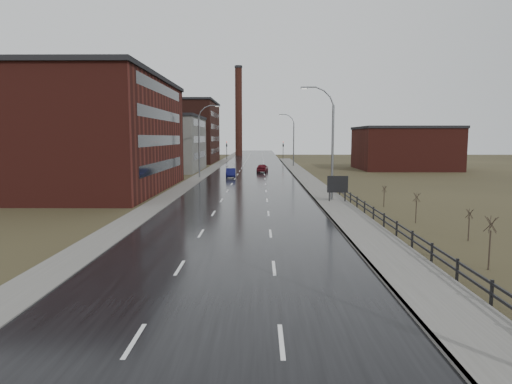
{
  "coord_description": "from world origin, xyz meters",
  "views": [
    {
      "loc": [
        1.65,
        -9.56,
        6.38
      ],
      "look_at": [
        1.36,
        18.53,
        3.0
      ],
      "focal_mm": 32.0,
      "sensor_mm": 36.0,
      "label": 1
    }
  ],
  "objects": [
    {
      "name": "road",
      "position": [
        0.0,
        60.0,
        0.03
      ],
      "size": [
        14.0,
        300.0,
        0.06
      ],
      "primitive_type": "cube",
      "color": "black",
      "rests_on": "ground"
    },
    {
      "name": "sidewalk_right",
      "position": [
        8.6,
        35.0,
        0.09
      ],
      "size": [
        3.2,
        180.0,
        0.18
      ],
      "primitive_type": "cube",
      "color": "#595651",
      "rests_on": "ground"
    },
    {
      "name": "curb_right",
      "position": [
        7.08,
        35.0,
        0.09
      ],
      "size": [
        0.16,
        180.0,
        0.18
      ],
      "primitive_type": "cube",
      "color": "slate",
      "rests_on": "ground"
    },
    {
      "name": "sidewalk_left",
      "position": [
        -8.2,
        60.0,
        0.06
      ],
      "size": [
        2.4,
        260.0,
        0.12
      ],
      "primitive_type": "cube",
      "color": "#595651",
      "rests_on": "ground"
    },
    {
      "name": "warehouse_near",
      "position": [
        -20.99,
        45.0,
        6.76
      ],
      "size": [
        22.44,
        28.56,
        13.5
      ],
      "color": "#471914",
      "rests_on": "ground"
    },
    {
      "name": "warehouse_mid",
      "position": [
        -17.99,
        78.0,
        5.26
      ],
      "size": [
        16.32,
        20.4,
        10.5
      ],
      "color": "slate",
      "rests_on": "ground"
    },
    {
      "name": "warehouse_far",
      "position": [
        -22.99,
        108.0,
        7.76
      ],
      "size": [
        26.52,
        24.48,
        15.5
      ],
      "color": "#331611",
      "rests_on": "ground"
    },
    {
      "name": "building_right",
      "position": [
        30.3,
        82.0,
        4.26
      ],
      "size": [
        18.36,
        16.32,
        8.5
      ],
      "color": "#471914",
      "rests_on": "ground"
    },
    {
      "name": "smokestack",
      "position": [
        -6.0,
        150.0,
        15.5
      ],
      "size": [
        2.7,
        2.7,
        30.7
      ],
      "color": "#331611",
      "rests_on": "ground"
    },
    {
      "name": "streetlight_right_mid",
      "position": [
        8.5,
        36.0,
        5.84
      ],
      "size": [
        3.36,
        0.28,
        11.35
      ],
      "color": "slate",
      "rests_on": "ground"
    },
    {
      "name": "streetlight_left",
      "position": [
        -7.7,
        62.0,
        5.84
      ],
      "size": [
        3.36,
        0.28,
        11.35
      ],
      "color": "slate",
      "rests_on": "ground"
    },
    {
      "name": "streetlight_right_far",
      "position": [
        8.5,
        90.0,
        5.84
      ],
      "size": [
        3.36,
        0.28,
        11.35
      ],
      "color": "slate",
      "rests_on": "ground"
    },
    {
      "name": "guardrail",
      "position": [
        10.3,
        18.31,
        0.71
      ],
      "size": [
        0.1,
        53.05,
        1.1
      ],
      "color": "black",
      "rests_on": "ground"
    },
    {
      "name": "shrub_c",
      "position": [
        12.68,
        12.01,
        1.4
      ],
      "size": [
        0.62,
        0.65,
        2.63
      ],
      "color": "#382D23",
      "rests_on": "ground"
    },
    {
      "name": "shrub_d",
      "position": [
        14.51,
        18.23,
        1.06
      ],
      "size": [
        0.48,
        0.5,
        2.01
      ],
      "color": "#382D23",
      "rests_on": "ground"
    },
    {
      "name": "shrub_e",
      "position": [
        13.25,
        24.11,
        1.22
      ],
      "size": [
        0.54,
        0.57,
        2.29
      ],
      "color": "#382D23",
      "rests_on": "ground"
    },
    {
      "name": "shrub_f",
      "position": [
        13.0,
        32.05,
        1.04
      ],
      "size": [
        0.47,
        0.5,
        1.97
      ],
      "color": "#382D23",
      "rests_on": "ground"
    },
    {
      "name": "billboard",
      "position": [
        9.1,
        34.41,
        1.78
      ],
      "size": [
        2.01,
        0.17,
        2.67
      ],
      "color": "black",
      "rests_on": "ground"
    },
    {
      "name": "traffic_light_left",
      "position": [
        -8.0,
        120.0,
        4.6
      ],
      "size": [
        0.58,
        2.73,
        5.3
      ],
      "color": "black",
      "rests_on": "ground"
    },
    {
      "name": "traffic_light_right",
      "position": [
        8.0,
        120.0,
        4.6
      ],
      "size": [
        0.58,
        2.73,
        5.3
      ],
      "color": "black",
      "rests_on": "ground"
    },
    {
      "name": "car_near",
      "position": [
        -3.11,
        62.63,
        0.71
      ],
      "size": [
        1.73,
        4.38,
        1.42
      ],
      "primitive_type": "imported",
      "rotation": [
        0.0,
        0.0,
        0.05
      ],
      "color": "#0C0E40",
      "rests_on": "ground"
    },
    {
      "name": "car_far",
      "position": [
        1.95,
        73.45,
        0.77
      ],
      "size": [
        2.36,
        4.71,
        1.54
      ],
      "primitive_type": "imported",
      "rotation": [
        0.0,
        0.0,
        3.02
      ],
      "color": "#540E17",
      "rests_on": "ground"
    }
  ]
}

